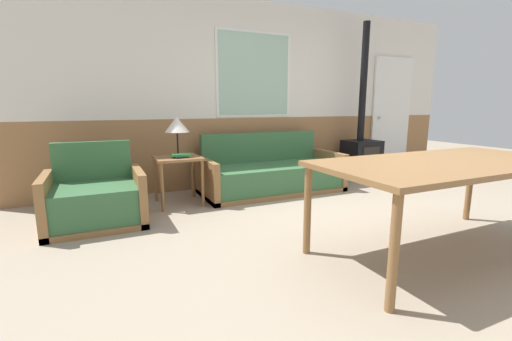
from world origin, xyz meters
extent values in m
plane|color=gray|center=(0.00, 0.00, 0.00)|extent=(16.00, 16.00, 0.00)
cube|color=#996B42|center=(0.00, 2.63, 0.51)|extent=(7.20, 0.06, 1.02)
cube|color=silver|center=(0.00, 2.63, 1.86)|extent=(7.20, 0.06, 1.68)
cube|color=white|center=(-0.23, 2.59, 1.65)|extent=(1.20, 0.01, 1.24)
cube|color=#99BCA8|center=(-0.23, 2.58, 1.65)|extent=(1.12, 0.02, 1.16)
cube|color=olive|center=(-0.23, 1.99, 0.03)|extent=(1.98, 0.86, 0.06)
cube|color=#38663D|center=(-0.23, 1.97, 0.22)|extent=(1.82, 0.78, 0.33)
cube|color=#38663D|center=(-0.23, 2.37, 0.60)|extent=(1.82, 0.10, 0.42)
cube|color=olive|center=(-1.18, 1.99, 0.26)|extent=(0.08, 0.86, 0.53)
cube|color=olive|center=(0.72, 1.99, 0.26)|extent=(0.08, 0.86, 0.53)
cube|color=olive|center=(-2.48, 1.55, 0.03)|extent=(0.94, 0.79, 0.06)
cube|color=#38663D|center=(-2.48, 1.53, 0.23)|extent=(0.78, 0.71, 0.35)
cube|color=#38663D|center=(-2.48, 1.90, 0.61)|extent=(0.78, 0.10, 0.42)
cube|color=olive|center=(-2.91, 1.55, 0.27)|extent=(0.08, 0.79, 0.55)
cube|color=olive|center=(-2.06, 1.55, 0.27)|extent=(0.08, 0.79, 0.55)
cube|color=olive|center=(-1.55, 1.95, 0.58)|extent=(0.54, 0.54, 0.03)
cylinder|color=olive|center=(-1.79, 1.71, 0.28)|extent=(0.04, 0.04, 0.56)
cylinder|color=olive|center=(-1.32, 1.71, 0.28)|extent=(0.04, 0.04, 0.56)
cylinder|color=olive|center=(-1.79, 2.19, 0.28)|extent=(0.04, 0.04, 0.56)
cylinder|color=olive|center=(-1.32, 2.19, 0.28)|extent=(0.04, 0.04, 0.56)
cylinder|color=black|center=(-1.52, 2.04, 0.60)|extent=(0.14, 0.14, 0.02)
cylinder|color=black|center=(-1.52, 2.04, 0.75)|extent=(0.02, 0.02, 0.27)
cone|color=silver|center=(-1.52, 2.04, 0.98)|extent=(0.30, 0.30, 0.19)
cube|color=black|center=(-1.54, 1.85, 0.60)|extent=(0.18, 0.18, 0.02)
cube|color=#2D7F3D|center=(-1.53, 1.85, 0.63)|extent=(0.23, 0.13, 0.03)
cube|color=olive|center=(0.10, -0.39, 0.75)|extent=(2.15, 1.02, 0.04)
cylinder|color=olive|center=(-0.91, -0.84, 0.37)|extent=(0.06, 0.06, 0.73)
cylinder|color=olive|center=(-0.91, 0.06, 0.37)|extent=(0.06, 0.06, 0.73)
cylinder|color=olive|center=(1.12, 0.06, 0.37)|extent=(0.06, 0.06, 0.73)
cylinder|color=black|center=(1.30, 1.99, 0.05)|extent=(0.04, 0.04, 0.10)
cylinder|color=black|center=(1.73, 1.99, 0.05)|extent=(0.04, 0.04, 0.10)
cylinder|color=black|center=(1.30, 2.35, 0.05)|extent=(0.04, 0.04, 0.10)
cylinder|color=black|center=(1.73, 2.35, 0.05)|extent=(0.04, 0.04, 0.10)
cube|color=black|center=(1.52, 2.17, 0.37)|extent=(0.54, 0.45, 0.54)
cube|color=black|center=(1.52, 1.94, 0.37)|extent=(0.33, 0.01, 0.38)
cylinder|color=black|center=(1.52, 2.21, 1.56)|extent=(0.11, 0.11, 1.85)
cube|color=white|center=(2.53, 2.58, 1.03)|extent=(0.88, 0.04, 2.05)
sphere|color=silver|center=(2.22, 2.54, 0.98)|extent=(0.06, 0.06, 0.06)
camera|label=1|loc=(-2.41, -2.18, 1.21)|focal=24.00mm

